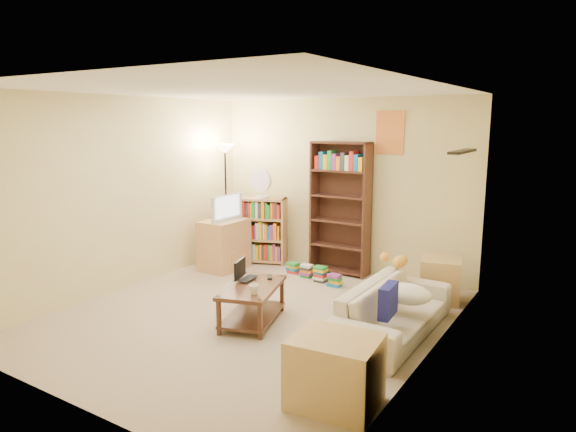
{
  "coord_description": "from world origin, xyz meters",
  "views": [
    {
      "loc": [
        3.29,
        -4.46,
        2.18
      ],
      "look_at": [
        0.07,
        0.68,
        1.05
      ],
      "focal_mm": 32.0,
      "sensor_mm": 36.0,
      "label": 1
    }
  ],
  "objects": [
    {
      "name": "floor_lamp",
      "position": [
        -1.63,
        1.59,
        1.46
      ],
      "size": [
        0.31,
        0.31,
        1.83
      ],
      "color": "black",
      "rests_on": "ground"
    },
    {
      "name": "short_bookshelf",
      "position": [
        -1.2,
        1.89,
        0.51
      ],
      "size": [
        0.85,
        0.57,
        1.02
      ],
      "rotation": [
        0.0,
        0.0,
        0.36
      ],
      "color": "tan",
      "rests_on": "ground"
    },
    {
      "name": "cream_blanket",
      "position": [
        1.68,
        0.4,
        0.45
      ],
      "size": [
        0.48,
        0.34,
        0.21
      ],
      "primitive_type": "ellipsoid",
      "color": "silver",
      "rests_on": "sofa"
    },
    {
      "name": "sofa",
      "position": [
        1.55,
        0.36,
        0.26
      ],
      "size": [
        1.8,
        0.72,
        0.52
      ],
      "primitive_type": "imported",
      "rotation": [
        0.0,
        0.0,
        1.57
      ],
      "color": "#B9AE99",
      "rests_on": "ground"
    },
    {
      "name": "laptop_screen",
      "position": [
        -0.11,
        -0.05,
        0.55
      ],
      "size": [
        0.11,
        0.3,
        0.21
      ],
      "primitive_type": "cube",
      "rotation": [
        0.0,
        0.0,
        0.3
      ],
      "color": "white",
      "rests_on": "laptop"
    },
    {
      "name": "laptop",
      "position": [
        0.02,
        -0.01,
        0.43
      ],
      "size": [
        0.35,
        0.27,
        0.02
      ],
      "primitive_type": "imported",
      "rotation": [
        0.0,
        0.0,
        1.71
      ],
      "color": "black",
      "rests_on": "coffee_table"
    },
    {
      "name": "desk_fan",
      "position": [
        -1.15,
        1.84,
        1.25
      ],
      "size": [
        0.36,
        0.2,
        0.46
      ],
      "color": "white",
      "rests_on": "short_bookshelf"
    },
    {
      "name": "tv_stand",
      "position": [
        -1.45,
        1.31,
        0.37
      ],
      "size": [
        0.5,
        0.7,
        0.74
      ],
      "primitive_type": "cube",
      "rotation": [
        0.0,
        0.0,
        -0.01
      ],
      "color": "tan",
      "rests_on": "ground"
    },
    {
      "name": "end_cabinet",
      "position": [
        1.65,
        -1.16,
        0.28
      ],
      "size": [
        0.71,
        0.62,
        0.55
      ],
      "primitive_type": "cube",
      "rotation": [
        0.0,
        0.0,
        0.1
      ],
      "color": "tan",
      "rests_on": "ground"
    },
    {
      "name": "television",
      "position": [
        -1.45,
        1.31,
        0.93
      ],
      "size": [
        0.67,
        0.1,
        0.38
      ],
      "primitive_type": "imported",
      "rotation": [
        0.0,
        0.0,
        1.56
      ],
      "color": "black",
      "rests_on": "tv_stand"
    },
    {
      "name": "coffee_table",
      "position": [
        0.13,
        -0.15,
        0.27
      ],
      "size": [
        0.78,
        1.06,
        0.42
      ],
      "rotation": [
        0.0,
        0.0,
        0.3
      ],
      "color": "#48271B",
      "rests_on": "ground"
    },
    {
      "name": "navy_pillow",
      "position": [
        1.63,
        -0.03,
        0.5
      ],
      "size": [
        0.14,
        0.35,
        0.31
      ],
      "primitive_type": "cube",
      "rotation": [
        0.0,
        0.0,
        1.67
      ],
      "color": "navy",
      "rests_on": "sofa"
    },
    {
      "name": "side_table",
      "position": [
        1.67,
        1.63,
        0.27
      ],
      "size": [
        0.56,
        0.56,
        0.53
      ],
      "primitive_type": "cube",
      "rotation": [
        0.0,
        0.0,
        0.25
      ],
      "color": "tan",
      "rests_on": "ground"
    },
    {
      "name": "mug",
      "position": [
        0.31,
        -0.37,
        0.47
      ],
      "size": [
        0.13,
        0.13,
        0.1
      ],
      "primitive_type": "imported",
      "rotation": [
        0.0,
        0.0,
        0.11
      ],
      "color": "white",
      "rests_on": "coffee_table"
    },
    {
      "name": "tall_bookshelf",
      "position": [
        0.09,
        2.03,
        1.0
      ],
      "size": [
        0.86,
        0.29,
        1.89
      ],
      "rotation": [
        0.0,
        0.0,
        0.01
      ],
      "color": "#48261B",
      "rests_on": "ground"
    },
    {
      "name": "tabby_cat",
      "position": [
        1.32,
        1.05,
        0.59
      ],
      "size": [
        0.41,
        0.15,
        0.14
      ],
      "color": "gold",
      "rests_on": "sofa"
    },
    {
      "name": "tv_remote",
      "position": [
        0.13,
        0.18,
        0.43
      ],
      "size": [
        0.14,
        0.17,
        0.02
      ],
      "primitive_type": "cube",
      "rotation": [
        0.0,
        0.0,
        0.6
      ],
      "color": "black",
      "rests_on": "coffee_table"
    },
    {
      "name": "room",
      "position": [
        0.0,
        0.01,
        1.62
      ],
      "size": [
        4.5,
        4.54,
        2.52
      ],
      "color": "tan",
      "rests_on": "ground"
    },
    {
      "name": "book_stacks",
      "position": [
        -0.05,
        1.54,
        0.09
      ],
      "size": [
        0.98,
        0.38,
        0.22
      ],
      "color": "red",
      "rests_on": "ground"
    }
  ]
}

